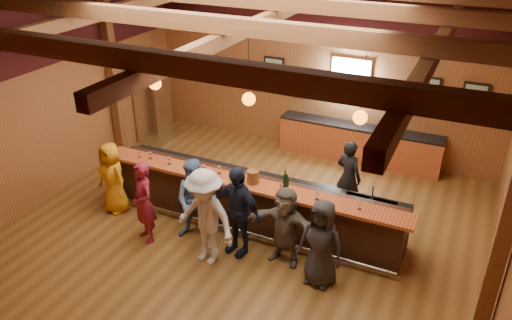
# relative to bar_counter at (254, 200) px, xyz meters

# --- Properties ---
(room) EXTENTS (9.04, 9.00, 4.52)m
(room) POSITION_rel_bar_counter_xyz_m (-0.02, -0.09, 2.69)
(room) COLOR brown
(room) RESTS_ON ground
(bar_counter) EXTENTS (6.30, 1.07, 1.11)m
(bar_counter) POSITION_rel_bar_counter_xyz_m (0.00, 0.00, 0.00)
(bar_counter) COLOR black
(bar_counter) RESTS_ON ground
(back_bar_cabinet) EXTENTS (4.00, 0.52, 0.95)m
(back_bar_cabinet) POSITION_rel_bar_counter_xyz_m (1.18, 3.57, -0.05)
(back_bar_cabinet) COLOR #983D1B
(back_bar_cabinet) RESTS_ON ground
(window) EXTENTS (0.95, 0.09, 0.95)m
(window) POSITION_rel_bar_counter_xyz_m (0.78, 3.80, 1.53)
(window) COLOR silver
(window) RESTS_ON room
(framed_pictures) EXTENTS (5.35, 0.05, 0.45)m
(framed_pictures) POSITION_rel_bar_counter_xyz_m (1.65, 3.79, 1.58)
(framed_pictures) COLOR black
(framed_pictures) RESTS_ON room
(wine_shelves) EXTENTS (3.00, 0.18, 0.30)m
(wine_shelves) POSITION_rel_bar_counter_xyz_m (0.78, 3.73, 1.10)
(wine_shelves) COLOR #983D1B
(wine_shelves) RESTS_ON room
(pendant_lights) EXTENTS (4.24, 0.24, 1.37)m
(pendant_lights) POSITION_rel_bar_counter_xyz_m (-0.02, -0.15, 2.19)
(pendant_lights) COLOR black
(pendant_lights) RESTS_ON room
(stainless_fridge) EXTENTS (0.70, 0.70, 1.80)m
(stainless_fridge) POSITION_rel_bar_counter_xyz_m (-4.12, 2.45, 0.38)
(stainless_fridge) COLOR silver
(stainless_fridge) RESTS_ON ground
(customer_orange) EXTENTS (0.85, 0.66, 1.55)m
(customer_orange) POSITION_rel_bar_counter_xyz_m (-2.82, -0.81, 0.25)
(customer_orange) COLOR orange
(customer_orange) RESTS_ON ground
(customer_redvest) EXTENTS (0.71, 0.64, 1.64)m
(customer_redvest) POSITION_rel_bar_counter_xyz_m (-1.62, -1.38, 0.30)
(customer_redvest) COLOR maroon
(customer_redvest) RESTS_ON ground
(customer_denim) EXTENTS (0.94, 0.82, 1.66)m
(customer_denim) POSITION_rel_bar_counter_xyz_m (-0.75, -0.91, 0.31)
(customer_denim) COLOR #4D6A9B
(customer_denim) RESTS_ON ground
(customer_white) EXTENTS (1.30, 0.89, 1.85)m
(customer_white) POSITION_rel_bar_counter_xyz_m (-0.24, -1.45, 0.40)
(customer_white) COLOR silver
(customer_white) RESTS_ON ground
(customer_navy) EXTENTS (1.11, 0.68, 1.76)m
(customer_navy) POSITION_rel_bar_counter_xyz_m (0.14, -0.97, 0.36)
(customer_navy) COLOR black
(customer_navy) RESTS_ON ground
(customer_brown) EXTENTS (1.42, 0.53, 1.51)m
(customer_brown) POSITION_rel_bar_counter_xyz_m (1.02, -0.87, 0.23)
(customer_brown) COLOR #5E554B
(customer_brown) RESTS_ON ground
(customer_dark) EXTENTS (0.83, 0.58, 1.59)m
(customer_dark) POSITION_rel_bar_counter_xyz_m (1.77, -1.14, 0.27)
(customer_dark) COLOR #252527
(customer_dark) RESTS_ON ground
(bartender) EXTENTS (0.68, 0.57, 1.60)m
(bartender) POSITION_rel_bar_counter_xyz_m (1.56, 1.24, 0.28)
(bartender) COLOR black
(bartender) RESTS_ON ground
(ice_bucket) EXTENTS (0.23, 0.23, 0.25)m
(ice_bucket) POSITION_rel_bar_counter_xyz_m (0.12, -0.29, 0.71)
(ice_bucket) COLOR brown
(ice_bucket) RESTS_ON bar_counter
(bottle_a) EXTENTS (0.07, 0.07, 0.32)m
(bottle_a) POSITION_rel_bar_counter_xyz_m (0.79, -0.25, 0.71)
(bottle_a) COLOR black
(bottle_a) RESTS_ON bar_counter
(bottle_b) EXTENTS (0.08, 0.08, 0.38)m
(bottle_b) POSITION_rel_bar_counter_xyz_m (0.75, -0.24, 0.74)
(bottle_b) COLOR black
(bottle_b) RESTS_ON bar_counter
(glass_a) EXTENTS (0.07, 0.07, 0.16)m
(glass_a) POSITION_rel_bar_counter_xyz_m (-2.44, -0.35, 0.70)
(glass_a) COLOR silver
(glass_a) RESTS_ON bar_counter
(glass_b) EXTENTS (0.07, 0.07, 0.16)m
(glass_b) POSITION_rel_bar_counter_xyz_m (-2.21, -0.29, 0.70)
(glass_b) COLOR silver
(glass_b) RESTS_ON bar_counter
(glass_c) EXTENTS (0.08, 0.08, 0.17)m
(glass_c) POSITION_rel_bar_counter_xyz_m (-1.72, -0.33, 0.71)
(glass_c) COLOR silver
(glass_c) RESTS_ON bar_counter
(glass_d) EXTENTS (0.09, 0.09, 0.20)m
(glass_d) POSITION_rel_bar_counter_xyz_m (-0.89, -0.37, 0.73)
(glass_d) COLOR silver
(glass_d) RESTS_ON bar_counter
(glass_e) EXTENTS (0.08, 0.08, 0.17)m
(glass_e) POSITION_rel_bar_counter_xyz_m (-0.62, -0.25, 0.71)
(glass_e) COLOR silver
(glass_e) RESTS_ON bar_counter
(glass_f) EXTENTS (0.07, 0.07, 0.16)m
(glass_f) POSITION_rel_bar_counter_xyz_m (0.73, -0.35, 0.70)
(glass_f) COLOR silver
(glass_f) RESTS_ON bar_counter
(glass_g) EXTENTS (0.08, 0.08, 0.18)m
(glass_g) POSITION_rel_bar_counter_xyz_m (1.41, -0.36, 0.72)
(glass_g) COLOR silver
(glass_g) RESTS_ON bar_counter
(glass_h) EXTENTS (0.07, 0.07, 0.16)m
(glass_h) POSITION_rel_bar_counter_xyz_m (2.18, -0.35, 0.70)
(glass_h) COLOR silver
(glass_h) RESTS_ON bar_counter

